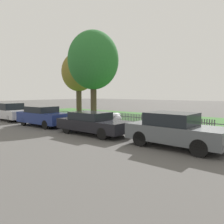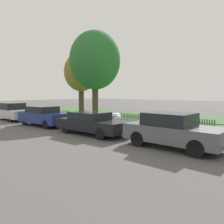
{
  "view_description": "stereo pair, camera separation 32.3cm",
  "coord_description": "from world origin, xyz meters",
  "views": [
    {
      "loc": [
        8.66,
        -10.18,
        2.35
      ],
      "look_at": [
        -0.48,
        1.05,
        1.1
      ],
      "focal_mm": 35.0,
      "sensor_mm": 36.0,
      "label": 1
    },
    {
      "loc": [
        8.9,
        -9.97,
        2.35
      ],
      "look_at": [
        -0.48,
        1.05,
        1.1
      ],
      "focal_mm": 35.0,
      "sensor_mm": 36.0,
      "label": 2
    }
  ],
  "objects": [
    {
      "name": "ground_plane",
      "position": [
        0.0,
        0.0,
        0.0
      ],
      "size": [
        120.0,
        120.0,
        0.0
      ],
      "primitive_type": "plane",
      "color": "#565451"
    },
    {
      "name": "kerb_stone",
      "position": [
        0.0,
        0.1,
        0.06
      ],
      "size": [
        36.26,
        0.2,
        0.12
      ],
      "primitive_type": "cube",
      "color": "#B2ADA3",
      "rests_on": "ground"
    },
    {
      "name": "grass_strip",
      "position": [
        0.0,
        7.68,
        0.01
      ],
      "size": [
        36.26,
        9.35,
        0.01
      ],
      "primitive_type": "cube",
      "color": "#3D7033",
      "rests_on": "ground"
    },
    {
      "name": "park_fence",
      "position": [
        -0.0,
        3.02,
        0.43
      ],
      "size": [
        36.26,
        0.05,
        0.86
      ],
      "color": "#4C4C51",
      "rests_on": "ground"
    },
    {
      "name": "parked_car_silver_hatchback",
      "position": [
        -10.05,
        -1.1,
        0.74
      ],
      "size": [
        4.21,
        1.85,
        1.51
      ],
      "rotation": [
        0.0,
        0.0,
        -0.02
      ],
      "color": "#BCBCC1",
      "rests_on": "ground"
    },
    {
      "name": "parked_car_black_saloon",
      "position": [
        -4.99,
        -1.23,
        0.72
      ],
      "size": [
        4.28,
        1.88,
        1.41
      ],
      "rotation": [
        0.0,
        0.0,
        0.03
      ],
      "color": "navy",
      "rests_on": "ground"
    },
    {
      "name": "parked_car_navy_estate",
      "position": [
        -0.01,
        -1.3,
        0.67
      ],
      "size": [
        4.49,
        1.71,
        1.27
      ],
      "rotation": [
        0.0,
        0.0,
        -0.0
      ],
      "color": "black",
      "rests_on": "ground"
    },
    {
      "name": "parked_car_red_compact",
      "position": [
        4.87,
        -1.22,
        0.77
      ],
      "size": [
        4.2,
        1.92,
        1.51
      ],
      "rotation": [
        0.0,
        0.0,
        -0.03
      ],
      "color": "#51565B",
      "rests_on": "ground"
    },
    {
      "name": "covered_motorcycle",
      "position": [
        -0.86,
        1.51,
        0.64
      ],
      "size": [
        1.96,
        0.94,
        1.01
      ],
      "rotation": [
        0.0,
        0.0,
        -0.07
      ],
      "color": "black",
      "rests_on": "ground"
    },
    {
      "name": "tree_nearest_kerb",
      "position": [
        -11.77,
        8.39,
        4.92
      ],
      "size": [
        4.17,
        4.17,
        7.38
      ],
      "color": "#473828",
      "rests_on": "ground"
    },
    {
      "name": "tree_behind_motorcycle",
      "position": [
        -6.44,
        5.49,
        5.53
      ],
      "size": [
        4.97,
        4.97,
        8.42
      ],
      "color": "#473828",
      "rests_on": "ground"
    }
  ]
}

